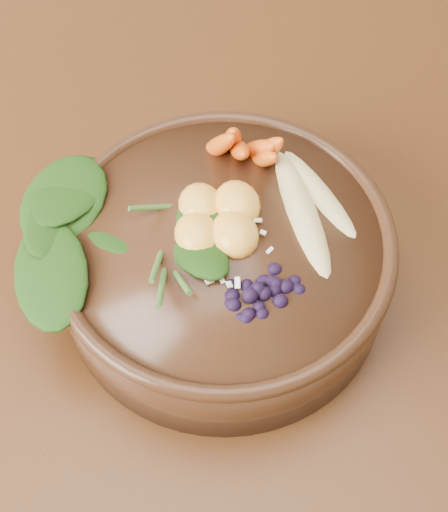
{
  "coord_description": "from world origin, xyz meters",
  "views": [
    {
      "loc": [
        -0.06,
        -0.37,
        1.29
      ],
      "look_at": [
        0.03,
        -0.05,
        0.8
      ],
      "focal_mm": 50.0,
      "sensor_mm": 36.0,
      "label": 1
    }
  ],
  "objects_px": {
    "stoneware_bowl": "(224,263)",
    "banana_halves": "(312,192)",
    "dining_table": "(184,296)",
    "kale_heap": "(146,186)",
    "blueberry_pile": "(259,279)",
    "carrot_cluster": "(243,123)",
    "mandarin_cluster": "(218,209)"
  },
  "relations": [
    {
      "from": "dining_table",
      "to": "banana_halves",
      "type": "bearing_deg",
      "value": -20.01
    },
    {
      "from": "stoneware_bowl",
      "to": "mandarin_cluster",
      "type": "distance_m",
      "value": 0.06
    },
    {
      "from": "stoneware_bowl",
      "to": "carrot_cluster",
      "type": "height_order",
      "value": "carrot_cluster"
    },
    {
      "from": "dining_table",
      "to": "blueberry_pile",
      "type": "xyz_separation_m",
      "value": [
        0.04,
        -0.11,
        0.19
      ]
    },
    {
      "from": "kale_heap",
      "to": "banana_halves",
      "type": "distance_m",
      "value": 0.13
    },
    {
      "from": "dining_table",
      "to": "blueberry_pile",
      "type": "height_order",
      "value": "blueberry_pile"
    },
    {
      "from": "dining_table",
      "to": "kale_heap",
      "type": "bearing_deg",
      "value": -173.67
    },
    {
      "from": "dining_table",
      "to": "stoneware_bowl",
      "type": "height_order",
      "value": "stoneware_bowl"
    },
    {
      "from": "banana_halves",
      "to": "mandarin_cluster",
      "type": "bearing_deg",
      "value": 170.25
    },
    {
      "from": "stoneware_bowl",
      "to": "blueberry_pile",
      "type": "relative_size",
      "value": 2.16
    },
    {
      "from": "dining_table",
      "to": "blueberry_pile",
      "type": "bearing_deg",
      "value": -70.74
    },
    {
      "from": "kale_heap",
      "to": "blueberry_pile",
      "type": "xyz_separation_m",
      "value": [
        0.06,
        -0.11,
        -0.0
      ]
    },
    {
      "from": "carrot_cluster",
      "to": "mandarin_cluster",
      "type": "height_order",
      "value": "carrot_cluster"
    },
    {
      "from": "carrot_cluster",
      "to": "mandarin_cluster",
      "type": "xyz_separation_m",
      "value": [
        -0.04,
        -0.06,
        -0.02
      ]
    },
    {
      "from": "mandarin_cluster",
      "to": "banana_halves",
      "type": "bearing_deg",
      "value": -1.85
    },
    {
      "from": "banana_halves",
      "to": "mandarin_cluster",
      "type": "xyz_separation_m",
      "value": [
        -0.08,
        0.0,
        0.0
      ]
    },
    {
      "from": "carrot_cluster",
      "to": "banana_halves",
      "type": "distance_m",
      "value": 0.08
    },
    {
      "from": "carrot_cluster",
      "to": "blueberry_pile",
      "type": "xyz_separation_m",
      "value": [
        -0.03,
        -0.14,
        -0.02
      ]
    },
    {
      "from": "stoneware_bowl",
      "to": "kale_heap",
      "type": "height_order",
      "value": "kale_heap"
    },
    {
      "from": "dining_table",
      "to": "mandarin_cluster",
      "type": "height_order",
      "value": "mandarin_cluster"
    },
    {
      "from": "stoneware_bowl",
      "to": "banana_halves",
      "type": "distance_m",
      "value": 0.09
    },
    {
      "from": "carrot_cluster",
      "to": "blueberry_pile",
      "type": "height_order",
      "value": "carrot_cluster"
    },
    {
      "from": "kale_heap",
      "to": "mandarin_cluster",
      "type": "relative_size",
      "value": 2.07
    },
    {
      "from": "dining_table",
      "to": "kale_heap",
      "type": "distance_m",
      "value": 0.19
    },
    {
      "from": "carrot_cluster",
      "to": "banana_halves",
      "type": "bearing_deg",
      "value": -66.94
    },
    {
      "from": "mandarin_cluster",
      "to": "carrot_cluster",
      "type": "bearing_deg",
      "value": 58.09
    },
    {
      "from": "kale_heap",
      "to": "mandarin_cluster",
      "type": "height_order",
      "value": "kale_heap"
    },
    {
      "from": "carrot_cluster",
      "to": "dining_table",
      "type": "bearing_deg",
      "value": -165.66
    },
    {
      "from": "banana_halves",
      "to": "blueberry_pile",
      "type": "xyz_separation_m",
      "value": [
        -0.07,
        -0.07,
        0.01
      ]
    },
    {
      "from": "dining_table",
      "to": "banana_halves",
      "type": "height_order",
      "value": "banana_halves"
    },
    {
      "from": "stoneware_bowl",
      "to": "banana_halves",
      "type": "bearing_deg",
      "value": 10.64
    },
    {
      "from": "dining_table",
      "to": "carrot_cluster",
      "type": "bearing_deg",
      "value": 22.24
    }
  ]
}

